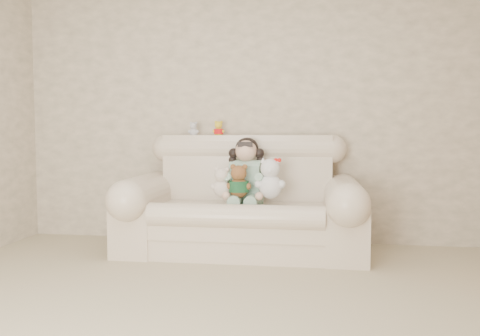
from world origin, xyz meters
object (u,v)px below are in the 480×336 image
Objects in this scene: white_cat at (270,174)px; cream_teddy at (222,179)px; seated_child at (246,170)px; brown_teddy at (239,178)px; sofa at (242,194)px.

cream_teddy is (-0.41, 0.00, -0.05)m from white_cat.
white_cat reaches higher than cream_teddy.
seated_child reaches higher than brown_teddy.
white_cat is at bearing -11.92° from cream_teddy.
seated_child is at bearing 69.84° from sofa.
brown_teddy is 0.15m from cream_teddy.
brown_teddy is at bearing -13.93° from cream_teddy.
brown_teddy is (-0.01, -0.12, 0.15)m from sofa.
cream_teddy is (-0.15, -0.11, 0.14)m from sofa.
white_cat is (0.26, -0.11, 0.19)m from sofa.
sofa is 0.34m from white_cat.
cream_teddy is at bearing -161.73° from white_cat.
seated_child is 1.78× the size of brown_teddy.
seated_child reaches higher than cream_teddy.
cream_teddy is at bearing -124.75° from seated_child.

